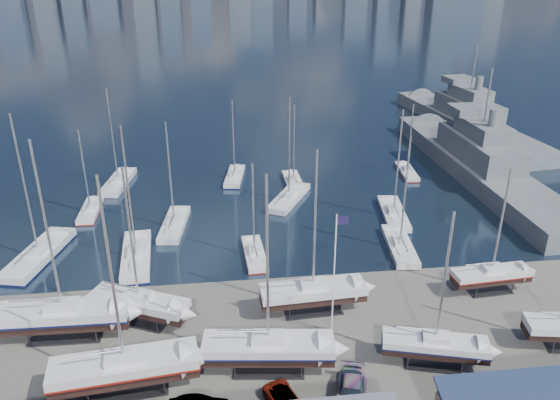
{
  "coord_description": "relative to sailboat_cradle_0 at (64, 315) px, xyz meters",
  "views": [
    {
      "loc": [
        -5.06,
        -49.78,
        31.56
      ],
      "look_at": [
        1.88,
        8.0,
        5.58
      ],
      "focal_mm": 35.0,
      "sensor_mm": 36.0,
      "label": 1
    }
  ],
  "objects": [
    {
      "name": "sailboat_cradle_5",
      "position": [
        31.66,
        -7.67,
        -0.23
      ],
      "size": [
        9.1,
        4.74,
        14.3
      ],
      "rotation": [
        0.0,
        0.0,
        -0.27
      ],
      "color": "#2D2D33",
      "rests_on": "ground"
    },
    {
      "name": "sailboat_moored_7",
      "position": [
        24.09,
        27.23,
        -1.89
      ],
      "size": [
        7.42,
        10.39,
        15.49
      ],
      "rotation": [
        0.0,
        0.0,
        1.07
      ],
      "color": "black",
      "rests_on": "water"
    },
    {
      "name": "sailboat_cradle_6",
      "position": [
        41.57,
        2.3,
        -0.27
      ],
      "size": [
        8.37,
        2.91,
        13.49
      ],
      "rotation": [
        0.0,
        0.0,
        0.08
      ],
      "color": "#2D2D33",
      "rests_on": "ground"
    },
    {
      "name": "water",
      "position": [
        19.51,
        307.36,
        -2.36
      ],
      "size": [
        1400.0,
        600.0,
        0.4
      ],
      "primitive_type": "cube",
      "color": "#1B2C3E",
      "rests_on": "ground"
    },
    {
      "name": "sailboat_moored_10",
      "position": [
        37.12,
        20.41,
        -1.9
      ],
      "size": [
        4.15,
        10.5,
        15.28
      ],
      "rotation": [
        0.0,
        0.0,
        1.44
      ],
      "color": "black",
      "rests_on": "water"
    },
    {
      "name": "sailboat_moored_9",
      "position": [
        35.17,
        11.86,
        -1.89
      ],
      "size": [
        3.73,
        9.89,
        14.58
      ],
      "rotation": [
        0.0,
        0.0,
        1.46
      ],
      "color": "black",
      "rests_on": "water"
    },
    {
      "name": "car_d",
      "position": [
        23.79,
        -11.07,
        -1.39
      ],
      "size": [
        3.72,
        6.04,
        1.63
      ],
      "primitive_type": "imported",
      "rotation": [
        0.0,
        0.0,
        -0.27
      ],
      "color": "gray",
      "rests_on": "ground"
    },
    {
      "name": "sailboat_moored_8",
      "position": [
        25.57,
        33.11,
        -1.9
      ],
      "size": [
        2.55,
        8.67,
        12.91
      ],
      "rotation": [
        0.0,
        0.0,
        1.59
      ],
      "color": "black",
      "rests_on": "water"
    },
    {
      "name": "sailboat_moored_11",
      "position": [
        44.12,
        35.49,
        -1.9
      ],
      "size": [
        2.92,
        8.03,
        11.75
      ],
      "rotation": [
        0.0,
        0.0,
        1.48
      ],
      "color": "black",
      "rests_on": "water"
    },
    {
      "name": "sailboat_cradle_1",
      "position": [
        6.4,
        -7.59,
        -0.02
      ],
      "size": [
        11.78,
        4.48,
        18.38
      ],
      "rotation": [
        0.0,
        0.0,
        0.11
      ],
      "color": "#2D2D33",
      "rests_on": "ground"
    },
    {
      "name": "sailboat_cradle_0",
      "position": [
        0.0,
        0.0,
        0.0
      ],
      "size": [
        11.76,
        3.53,
        18.68
      ],
      "rotation": [
        0.0,
        0.0,
        -0.02
      ],
      "color": "#2D2D33",
      "rests_on": "ground"
    },
    {
      "name": "sailboat_cradle_4",
      "position": [
        22.89,
        1.12,
        -0.11
      ],
      "size": [
        10.33,
        3.48,
        16.56
      ],
      "rotation": [
        0.0,
        0.0,
        0.06
      ],
      "color": "#2D2D33",
      "rests_on": "ground"
    },
    {
      "name": "flagpole",
      "position": [
        24.0,
        -2.85,
        4.85
      ],
      "size": [
        1.08,
        0.12,
        12.24
      ],
      "color": "white",
      "rests_on": "ground"
    },
    {
      "name": "ground",
      "position": [
        19.51,
        -2.64,
        -2.21
      ],
      "size": [
        1400.0,
        1400.0,
        0.0
      ],
      "primitive_type": "plane",
      "color": "#605E59",
      "rests_on": "ground"
    },
    {
      "name": "sailboat_moored_3",
      "position": [
        4.68,
        13.05,
        -1.9
      ],
      "size": [
        4.0,
        11.35,
        16.64
      ],
      "rotation": [
        0.0,
        0.0,
        1.65
      ],
      "color": "black",
      "rests_on": "water"
    },
    {
      "name": "sailboat_moored_4",
      "position": [
        8.51,
        20.7,
        -1.89
      ],
      "size": [
        3.82,
        9.89,
        14.55
      ],
      "rotation": [
        0.0,
        0.0,
        1.45
      ],
      "color": "black",
      "rests_on": "water"
    },
    {
      "name": "sailboat_cradle_2",
      "position": [
        6.46,
        1.34,
        -0.16
      ],
      "size": [
        9.76,
        6.48,
        15.59
      ],
      "rotation": [
        0.0,
        0.0,
        -0.44
      ],
      "color": "#2D2D33",
      "rests_on": "ground"
    },
    {
      "name": "sailboat_moored_2",
      "position": [
        -0.7,
        36.13,
        -1.89
      ],
      "size": [
        4.35,
        10.57,
        15.49
      ],
      "rotation": [
        0.0,
        0.0,
        1.42
      ],
      "color": "black",
      "rests_on": "water"
    },
    {
      "name": "sailboat_moored_1",
      "position": [
        -2.98,
        26.56,
        -1.9
      ],
      "size": [
        2.33,
        8.17,
        12.19
      ],
      "rotation": [
        0.0,
        0.0,
        1.58
      ],
      "color": "black",
      "rests_on": "water"
    },
    {
      "name": "sailboat_moored_6",
      "position": [
        18.04,
        12.18,
        -1.9
      ],
      "size": [
        2.63,
        8.11,
        11.98
      ],
      "rotation": [
        0.0,
        0.0,
        1.62
      ],
      "color": "black",
      "rests_on": "water"
    },
    {
      "name": "sailboat_moored_5",
      "position": [
        16.85,
        36.53,
        -1.9
      ],
      "size": [
        3.8,
        8.98,
        13.02
      ],
      "rotation": [
        0.0,
        0.0,
        1.41
      ],
      "color": "black",
      "rests_on": "water"
    },
    {
      "name": "sailboat_moored_0",
      "position": [
        -6.39,
        14.62,
        -1.9
      ],
      "size": [
        6.11,
        12.39,
        17.84
      ],
      "rotation": [
        0.0,
        0.0,
        1.33
      ],
      "color": "black",
      "rests_on": "water"
    },
    {
      "name": "naval_ship_west",
      "position": [
        63.69,
        57.56,
        -0.55
      ],
      "size": [
        13.31,
        47.28,
        18.2
      ],
      "rotation": [
        0.0,
        0.0,
        1.7
      ],
      "color": "slate",
      "rests_on": "water"
    },
    {
      "name": "naval_ship_east",
      "position": [
        54.79,
        33.68,
        -0.54
      ],
      "size": [
        9.11,
        50.59,
        18.54
      ],
      "rotation": [
        0.0,
        0.0,
        1.59
      ],
      "color": "slate",
      "rests_on": "water"
    },
    {
      "name": "sailboat_cradle_3",
      "position": [
        17.79,
        -6.58,
        -0.06
      ],
      "size": [
        11.2,
        4.33,
        17.52
      ],
      "rotation": [
        0.0,
        0.0,
        -0.12
      ],
      "color": "#2D2D33",
      "rests_on": "ground"
    }
  ]
}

